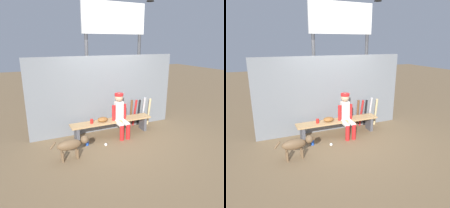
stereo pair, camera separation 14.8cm
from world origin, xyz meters
The scene contains 15 objects.
ground_plane centered at (0.00, 0.00, 0.00)m, with size 30.00×30.00×0.00m, color brown.
chainlink_fence centered at (0.00, 0.42, 1.05)m, with size 4.18×0.03×2.10m, color slate.
dugout_bench centered at (0.00, 0.00, 0.34)m, with size 2.24×0.36×0.43m.
player_seated centered at (0.20, -0.11, 0.62)m, with size 0.41×0.55×1.15m.
baseball_glove centered at (-0.27, 0.00, 0.49)m, with size 0.28×0.20×0.12m, color brown.
bat_wood_dark centered at (0.75, 0.32, 0.42)m, with size 0.06×0.06×0.83m, color brown.
bat_aluminum_red centered at (0.87, 0.31, 0.42)m, with size 0.06×0.06×0.85m, color #B22323.
bat_aluminum_black centered at (1.02, 0.34, 0.41)m, with size 0.06×0.06×0.81m, color black.
bat_aluminum_silver centered at (1.13, 0.26, 0.45)m, with size 0.06×0.06×0.91m, color #B7B7BC.
bat_wood_natural centered at (1.33, 0.25, 0.42)m, with size 0.06×0.06×0.84m, color tan.
baseball centered at (-0.39, -0.52, 0.04)m, with size 0.07×0.07×0.07m, color white.
cup_on_ground centered at (-0.80, -0.30, 0.06)m, with size 0.08×0.08×0.11m, color #1E47AD.
cup_on_bench centered at (-0.57, 0.00, 0.49)m, with size 0.08×0.08×0.11m, color red.
scoreboard centered at (0.63, 1.15, 2.68)m, with size 2.25×0.27×3.80m.
dog centered at (-1.27, -0.76, 0.34)m, with size 0.84×0.20×0.49m.
Camera 1 is at (-2.10, -4.79, 2.43)m, focal length 33.47 mm.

